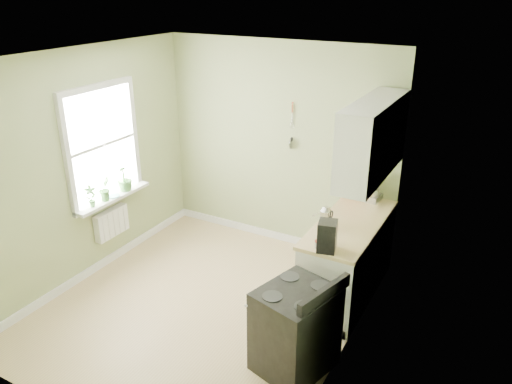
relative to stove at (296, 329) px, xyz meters
The scene contains 21 objects.
floor 1.40m from the stove, 163.79° to the left, with size 3.20×3.60×0.02m, color tan.
ceiling 2.65m from the stove, 163.79° to the left, with size 3.20×3.60×0.02m, color white.
wall_back 2.69m from the stove, 120.35° to the left, with size 3.20×0.02×2.70m, color #9EAB74.
wall_left 3.06m from the stove, behind, with size 0.02×3.60×2.70m, color #9EAB74.
wall_right 1.05m from the stove, 48.11° to the left, with size 0.02×3.60×2.70m, color #9EAB74.
base_cabinets 1.37m from the stove, 89.04° to the left, with size 0.60×1.60×0.87m, color white.
countertop 1.45m from the stove, 89.46° to the left, with size 0.64×1.60×0.04m, color #DCC187.
upper_cabinets 2.06m from the stove, 84.26° to the left, with size 0.35×1.40×0.80m, color white.
window 3.15m from the stove, 166.79° to the left, with size 0.06×1.14×1.44m.
window_sill 2.90m from the stove, 166.46° to the left, with size 0.18×1.14×0.04m, color white.
radiator 2.89m from the stove, 167.56° to the left, with size 0.12×0.50×0.35m, color white.
wall_utensils 2.66m from the stove, 116.59° to the left, with size 0.02×0.14×0.58m.
stove is the anchor object (origin of this frame).
stand_mixer 2.21m from the stove, 88.75° to the left, with size 0.21×0.32×0.37m.
kettle 1.34m from the stove, 100.11° to the left, with size 0.21×0.12×0.21m.
coffee_maker 0.92m from the stove, 89.67° to the left, with size 0.22×0.23×0.31m.
red_tray 2.20m from the stove, 95.25° to the left, with size 0.35×0.35×0.02m, color #AF3525.
jar 0.86m from the stove, 96.58° to the left, with size 0.08×0.08×0.08m.
plant_a 2.86m from the stove, behind, with size 0.14×0.10×0.27m, color #38672E.
plant_b 2.90m from the stove, 168.91° to the left, with size 0.17×0.13×0.30m, color #38672E.
plant_c 2.99m from the stove, 162.27° to the left, with size 0.19×0.19×0.33m, color #38672E.
Camera 1 is at (2.73, -3.77, 3.35)m, focal length 35.00 mm.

